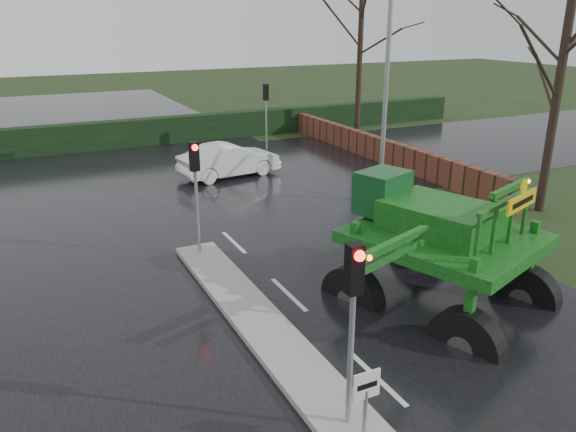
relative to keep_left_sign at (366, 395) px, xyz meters
name	(u,v)px	position (x,y,z in m)	size (l,w,h in m)	color
ground	(376,378)	(1.30, 1.50, -1.06)	(140.00, 140.00, 0.00)	black
road_main	(214,224)	(1.30, 11.50, -1.05)	(14.00, 80.00, 0.02)	black
road_cross	(169,181)	(1.30, 17.50, -1.05)	(80.00, 12.00, 0.02)	black
median_island	(258,321)	(0.00, 4.50, -0.97)	(1.20, 10.00, 0.16)	gray
hedge_row	(131,133)	(1.30, 25.50, -0.31)	(44.00, 0.90, 1.50)	black
brick_wall	(369,146)	(11.80, 17.50, -0.46)	(0.40, 20.00, 1.20)	#592D1E
keep_left_sign	(366,395)	(0.00, 0.00, 0.00)	(0.50, 0.07, 1.35)	gray
traffic_signal_near	(353,298)	(0.00, 0.49, 1.53)	(0.26, 0.33, 3.52)	gray
traffic_signal_mid	(195,174)	(0.00, 8.99, 1.53)	(0.26, 0.33, 3.52)	gray
traffic_signal_far	(266,102)	(7.80, 21.51, 1.53)	(0.26, 0.33, 3.52)	gray
street_light_right	(383,40)	(9.49, 13.50, 4.93)	(3.85, 0.30, 10.00)	gray
tree_right_near	(561,68)	(12.80, 7.50, 4.14)	(5.60, 5.60, 9.64)	black
tree_right_far	(361,24)	(14.30, 22.50, 5.44)	(7.00, 7.00, 12.05)	black
crop_sprayer	(467,256)	(3.69, 1.83, 1.03)	(7.49, 5.84, 4.41)	black
white_sedan	(230,177)	(4.00, 17.08, -1.06)	(1.60, 4.59, 1.51)	white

